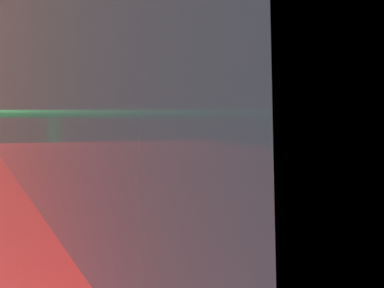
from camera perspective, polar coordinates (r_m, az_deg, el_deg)
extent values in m
cube|color=gray|center=(3.94, 1.70, -13.93)|extent=(36.00, 2.97, 0.15)
cylinder|color=slate|center=(2.89, 7.67, -8.94)|extent=(0.07, 0.07, 0.95)
cylinder|color=#939699|center=(2.83, 7.76, 3.38)|extent=(0.15, 0.15, 0.28)
sphere|color=silver|center=(2.83, 7.79, 6.73)|extent=(0.15, 0.15, 0.15)
cube|color=black|center=(2.76, 8.61, 4.65)|extent=(0.08, 0.01, 0.07)
cube|color=red|center=(2.76, 8.59, 2.34)|extent=(0.09, 0.01, 0.09)
cylinder|color=slate|center=(2.73, -8.26, -11.27)|extent=(0.15, 0.15, 0.80)
cylinder|color=slate|center=(2.75, -4.03, -11.14)|extent=(0.15, 0.15, 0.80)
cube|color=gray|center=(2.66, -6.23, 3.65)|extent=(0.45, 0.29, 0.60)
sphere|color=#936B4C|center=(2.69, -6.28, 12.41)|extent=(0.22, 0.22, 0.22)
cylinder|color=gray|center=(2.64, -11.73, 3.97)|extent=(0.09, 0.09, 0.57)
cylinder|color=gray|center=(2.84, -1.42, 5.50)|extent=(0.16, 0.41, 0.52)
cylinder|color=#2D7A38|center=(4.93, -4.33, 3.08)|extent=(24.00, 0.06, 0.06)
cylinder|color=#2D7A38|center=(4.95, -4.31, -2.54)|extent=(24.00, 0.05, 0.05)
cylinder|color=#2D7A38|center=(4.96, -4.31, -3.16)|extent=(0.06, 0.06, 1.08)
cylinder|color=#2D7A38|center=(5.90, 14.44, -2.24)|extent=(0.06, 0.06, 1.08)
cube|color=brown|center=(8.28, -11.99, 6.87)|extent=(32.00, 0.50, 3.57)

